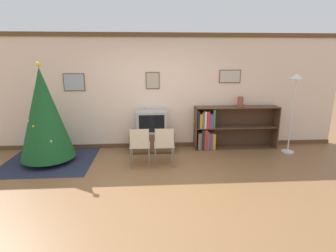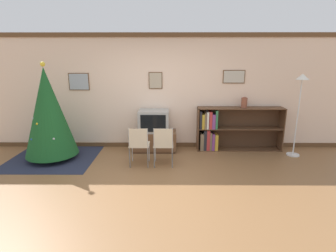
{
  "view_description": "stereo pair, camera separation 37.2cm",
  "coord_description": "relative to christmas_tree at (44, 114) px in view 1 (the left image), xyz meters",
  "views": [
    {
      "loc": [
        -0.06,
        -4.09,
        2.14
      ],
      "look_at": [
        0.28,
        1.16,
        0.77
      ],
      "focal_mm": 28.0,
      "sensor_mm": 36.0,
      "label": 1
    },
    {
      "loc": [
        0.31,
        -4.1,
        2.14
      ],
      "look_at": [
        0.28,
        1.16,
        0.77
      ],
      "focal_mm": 28.0,
      "sensor_mm": 36.0,
      "label": 2
    }
  ],
  "objects": [
    {
      "name": "ground_plane",
      "position": [
        2.25,
        -1.29,
        -1.04
      ],
      "size": [
        24.0,
        24.0,
        0.0
      ],
      "primitive_type": "plane",
      "color": "brown"
    },
    {
      "name": "wall_back",
      "position": [
        2.25,
        0.86,
        0.32
      ],
      "size": [
        9.0,
        0.11,
        2.7
      ],
      "color": "beige",
      "rests_on": "ground_plane"
    },
    {
      "name": "area_rug",
      "position": [
        0.0,
        0.0,
        -1.03
      ],
      "size": [
        1.84,
        1.67,
        0.01
      ],
      "color": "#23283D",
      "rests_on": "ground_plane"
    },
    {
      "name": "christmas_tree",
      "position": [
        0.0,
        0.0,
        0.0
      ],
      "size": [
        1.09,
        1.09,
        2.07
      ],
      "color": "maroon",
      "rests_on": "area_rug"
    },
    {
      "name": "tv_console",
      "position": [
        2.19,
        0.54,
        -0.8
      ],
      "size": [
        1.04,
        0.52,
        0.47
      ],
      "color": "#4C311E",
      "rests_on": "ground_plane"
    },
    {
      "name": "television",
      "position": [
        2.19,
        0.53,
        -0.31
      ],
      "size": [
        0.69,
        0.49,
        0.5
      ],
      "color": "#9E9E99",
      "rests_on": "tv_console"
    },
    {
      "name": "folding_chair_left",
      "position": [
        1.94,
        -0.41,
        -0.56
      ],
      "size": [
        0.4,
        0.4,
        0.82
      ],
      "color": "beige",
      "rests_on": "ground_plane"
    },
    {
      "name": "folding_chair_right",
      "position": [
        2.43,
        -0.41,
        -0.56
      ],
      "size": [
        0.4,
        0.4,
        0.82
      ],
      "color": "beige",
      "rests_on": "ground_plane"
    },
    {
      "name": "bookshelf",
      "position": [
        3.85,
        0.63,
        -0.54
      ],
      "size": [
        2.0,
        0.36,
        1.02
      ],
      "color": "brown",
      "rests_on": "ground_plane"
    },
    {
      "name": "vase",
      "position": [
        4.29,
        0.64,
        0.11
      ],
      "size": [
        0.14,
        0.14,
        0.24
      ],
      "color": "brown",
      "rests_on": "bookshelf"
    },
    {
      "name": "standing_lamp",
      "position": [
        5.36,
        0.23,
        0.36
      ],
      "size": [
        0.28,
        0.28,
        1.82
      ],
      "color": "silver",
      "rests_on": "ground_plane"
    }
  ]
}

